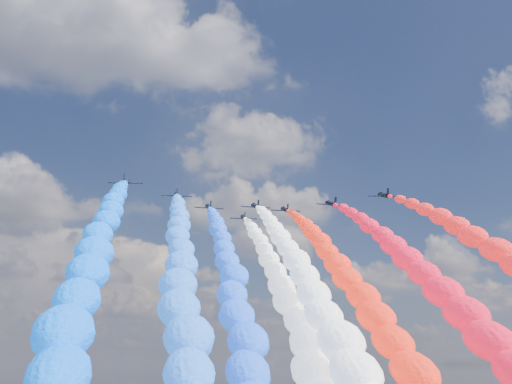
{
  "coord_description": "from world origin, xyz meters",
  "views": [
    {
      "loc": [
        -24.2,
        -160.59,
        46.51
      ],
      "look_at": [
        0.0,
        4.0,
        91.35
      ],
      "focal_mm": 44.94,
      "sensor_mm": 36.0,
      "label": 1
    }
  ],
  "objects": [
    {
      "name": "trail_1",
      "position": [
        -21.25,
        -47.42,
        64.52
      ],
      "size": [
        6.59,
        97.54,
        53.4
      ],
      "primitive_type": null,
      "color": "blue"
    },
    {
      "name": "trail_6",
      "position": [
        21.23,
        -44.1,
        64.52
      ],
      "size": [
        6.59,
        97.54,
        53.4
      ],
      "primitive_type": null,
      "color": "red"
    },
    {
      "name": "jet_2",
      "position": [
        -11.88,
        14.59,
        89.35
      ],
      "size": [
        8.88,
        11.67,
        5.66
      ],
      "primitive_type": null,
      "rotation": [
        0.31,
        0.0,
        0.07
      ],
      "color": "black"
    },
    {
      "name": "trail_2",
      "position": [
        -11.88,
        -35.3,
        64.52
      ],
      "size": [
        6.59,
        97.54,
        53.4
      ],
      "primitive_type": null,
      "color": "blue"
    },
    {
      "name": "jet_5",
      "position": [
        9.98,
        14.61,
        89.35
      ],
      "size": [
        8.27,
        11.24,
        5.66
      ],
      "primitive_type": null,
      "rotation": [
        0.31,
        0.0,
        0.01
      ],
      "color": "black"
    },
    {
      "name": "trail_5",
      "position": [
        9.98,
        -35.28,
        64.52
      ],
      "size": [
        6.59,
        97.54,
        53.4
      ],
      "primitive_type": null,
      "color": "red"
    },
    {
      "name": "trail_3",
      "position": [
        0.99,
        -38.12,
        64.52
      ],
      "size": [
        6.59,
        97.54,
        53.4
      ],
      "primitive_type": null,
      "color": "white"
    },
    {
      "name": "trail_7",
      "position": [
        32.53,
        -54.92,
        64.52
      ],
      "size": [
        6.59,
        97.54,
        53.4
      ],
      "primitive_type": null,
      "color": "red"
    },
    {
      "name": "jet_1",
      "position": [
        -21.25,
        2.46,
        89.35
      ],
      "size": [
        8.31,
        11.26,
        5.66
      ],
      "primitive_type": null,
      "rotation": [
        0.31,
        0.0,
        0.01
      ],
      "color": "black"
    },
    {
      "name": "jet_4",
      "position": [
        -0.5,
        26.56,
        89.35
      ],
      "size": [
        8.39,
        11.32,
        5.66
      ],
      "primitive_type": null,
      "rotation": [
        0.31,
        0.0,
        -0.02
      ],
      "color": "black"
    },
    {
      "name": "jet_6",
      "position": [
        21.23,
        5.79,
        89.35
      ],
      "size": [
        8.73,
        11.57,
        5.66
      ],
      "primitive_type": null,
      "rotation": [
        0.31,
        0.0,
        0.05
      ],
      "color": "black"
    },
    {
      "name": "jet_7",
      "position": [
        32.53,
        -5.03,
        89.35
      ],
      "size": [
        8.79,
        11.61,
        5.66
      ],
      "primitive_type": null,
      "rotation": [
        0.31,
        0.0,
        -0.06
      ],
      "color": "black"
    },
    {
      "name": "jet_0",
      "position": [
        -33.7,
        -8.11,
        89.35
      ],
      "size": [
        8.8,
        11.62,
        5.66
      ],
      "primitive_type": null,
      "rotation": [
        0.31,
        0.0,
        -0.06
      ],
      "color": "black"
    },
    {
      "name": "trail_4",
      "position": [
        -0.5,
        -23.33,
        64.52
      ],
      "size": [
        6.59,
        97.54,
        53.4
      ],
      "primitive_type": null,
      "color": "white"
    },
    {
      "name": "trail_0",
      "position": [
        -33.7,
        -58.0,
        64.52
      ],
      "size": [
        6.59,
        97.54,
        53.4
      ],
      "primitive_type": null,
      "color": "#0459FF"
    },
    {
      "name": "jet_3",
      "position": [
        0.99,
        11.77,
        89.35
      ],
      "size": [
        8.84,
        11.64,
        5.66
      ],
      "primitive_type": null,
      "rotation": [
        0.31,
        0.0,
        0.06
      ],
      "color": "black"
    }
  ]
}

